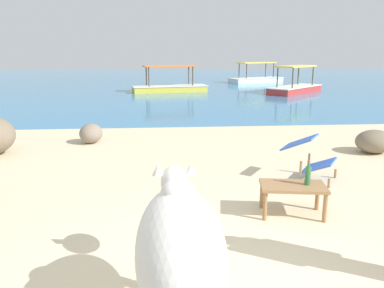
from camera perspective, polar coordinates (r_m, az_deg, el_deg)
sand_beach at (r=3.48m, az=7.20°, el=-20.36°), size 18.00×14.00×0.04m
water_surface at (r=24.91m, az=-3.30°, el=9.00°), size 60.00×36.00×0.03m
cow at (r=2.56m, az=-1.80°, el=-14.58°), size 0.57×1.90×1.08m
low_bench_table at (r=4.75m, az=14.71°, el=-6.55°), size 0.82×0.56×0.38m
bottle at (r=4.75m, az=16.78°, el=-4.43°), size 0.07×0.07×0.30m
deck_chair_near at (r=6.13m, az=16.97°, el=-1.55°), size 0.93×0.87×0.68m
shore_rock_large at (r=8.23m, az=25.44°, el=0.34°), size 0.88×0.78×0.45m
shore_rock_medium at (r=8.51m, az=-14.74°, el=1.53°), size 0.63×0.67×0.42m
boat_yellow at (r=19.19m, az=-3.34°, el=8.53°), size 3.82×1.82×1.29m
boat_white at (r=25.28m, az=9.48°, el=9.57°), size 3.82×2.59×1.29m
boat_red at (r=19.43m, az=15.02°, el=8.15°), size 3.43×3.39×1.29m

